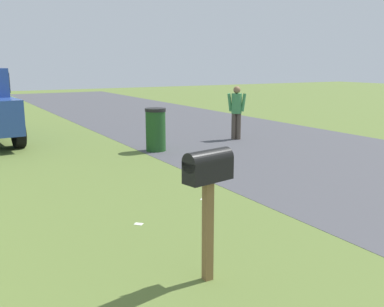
# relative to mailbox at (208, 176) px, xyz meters

# --- Properties ---
(mailbox) EXTENTS (0.30, 0.55, 1.38)m
(mailbox) POSITION_rel_mailbox_xyz_m (0.00, 0.00, 0.00)
(mailbox) COLOR brown
(mailbox) RESTS_ON ground
(trash_bin) EXTENTS (0.53, 0.53, 1.10)m
(trash_bin) POSITION_rel_mailbox_xyz_m (6.45, -2.45, -0.56)
(trash_bin) COLOR #1E4C1E
(trash_bin) RESTS_ON ground
(pedestrian) EXTENTS (0.34, 0.48, 1.56)m
(pedestrian) POSITION_rel_mailbox_xyz_m (6.84, -5.26, -0.22)
(pedestrian) COLOR #4C4238
(pedestrian) RESTS_ON ground
(litter_wrapper_midfield_b) EXTENTS (0.15, 0.14, 0.01)m
(litter_wrapper_midfield_b) POSITION_rel_mailbox_xyz_m (2.34, -1.39, -1.11)
(litter_wrapper_midfield_b) COLOR silver
(litter_wrapper_midfield_b) RESTS_ON ground
(litter_wrapper_by_mailbox) EXTENTS (0.15, 0.14, 0.01)m
(litter_wrapper_by_mailbox) POSITION_rel_mailbox_xyz_m (1.83, 0.00, -1.11)
(litter_wrapper_by_mailbox) COLOR silver
(litter_wrapper_by_mailbox) RESTS_ON ground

